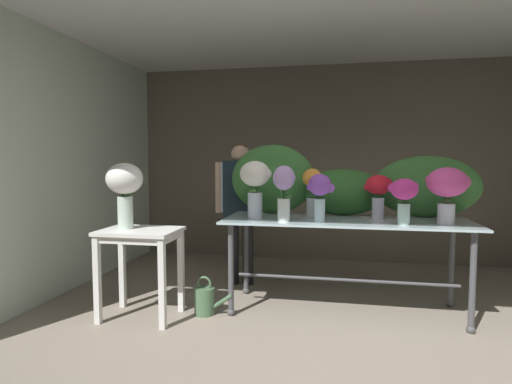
{
  "coord_description": "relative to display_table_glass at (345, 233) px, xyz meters",
  "views": [
    {
      "loc": [
        0.21,
        -2.15,
        1.37
      ],
      "look_at": [
        -0.5,
        1.43,
        1.09
      ],
      "focal_mm": 29.05,
      "sensor_mm": 36.0,
      "label": 1
    }
  ],
  "objects": [
    {
      "name": "wall_left",
      "position": [
        -2.89,
        0.21,
        0.61
      ],
      "size": [
        0.12,
        3.74,
        2.65
      ],
      "primitive_type": "cube",
      "color": "silver",
      "rests_on": "ground"
    },
    {
      "name": "foliage_backdrop",
      "position": [
        0.04,
        0.29,
        0.41
      ],
      "size": [
        2.33,
        0.3,
        0.68
      ],
      "color": "#387033",
      "rests_on": "display_table_glass"
    },
    {
      "name": "vase_magenta_peonies",
      "position": [
        0.46,
        -0.22,
        0.38
      ],
      "size": [
        0.24,
        0.22,
        0.38
      ],
      "color": "silver",
      "rests_on": "display_table_glass"
    },
    {
      "name": "side_table_white",
      "position": [
        -1.74,
        -0.49,
        -0.06
      ],
      "size": [
        0.66,
        0.49,
        0.77
      ],
      "color": "white",
      "rests_on": "ground"
    },
    {
      "name": "vase_ivory_ranunculus",
      "position": [
        -0.8,
        -0.12,
        0.46
      ],
      "size": [
        0.29,
        0.27,
        0.52
      ],
      "color": "silver",
      "rests_on": "display_table_glass"
    },
    {
      "name": "display_table_glass",
      "position": [
        0.0,
        0.0,
        0.0
      ],
      "size": [
        2.16,
        0.81,
        0.85
      ],
      "color": "silver",
      "rests_on": "ground"
    },
    {
      "name": "vase_white_roses_tall",
      "position": [
        -1.87,
        -0.49,
        0.44
      ],
      "size": [
        0.31,
        0.31,
        0.57
      ],
      "color": "silver",
      "rests_on": "side_table_white"
    },
    {
      "name": "florist",
      "position": [
        -1.11,
        0.62,
        0.23
      ],
      "size": [
        0.57,
        0.24,
        1.54
      ],
      "color": "#232328",
      "rests_on": "ground"
    },
    {
      "name": "vase_sunset_lilies",
      "position": [
        -0.31,
        0.11,
        0.4
      ],
      "size": [
        0.18,
        0.18,
        0.45
      ],
      "color": "silver",
      "rests_on": "display_table_glass"
    },
    {
      "name": "watering_can",
      "position": [
        -1.21,
        -0.32,
        -0.59
      ],
      "size": [
        0.35,
        0.18,
        0.34
      ],
      "color": "#4C704C",
      "rests_on": "ground"
    },
    {
      "name": "vase_lilac_anemones",
      "position": [
        -0.53,
        -0.22,
        0.42
      ],
      "size": [
        0.2,
        0.19,
        0.48
      ],
      "color": "silver",
      "rests_on": "display_table_glass"
    },
    {
      "name": "ground_plane",
      "position": [
        -0.28,
        0.21,
        -0.71
      ],
      "size": [
        7.97,
        7.97,
        0.0
      ],
      "primitive_type": "plane",
      "color": "gray"
    },
    {
      "name": "vase_crimson_stock",
      "position": [
        0.28,
        0.06,
        0.38
      ],
      "size": [
        0.25,
        0.23,
        0.4
      ],
      "color": "silver",
      "rests_on": "display_table_glass"
    },
    {
      "name": "vase_fuchsia_dahlias",
      "position": [
        0.81,
        -0.14,
        0.44
      ],
      "size": [
        0.35,
        0.32,
        0.47
      ],
      "color": "silver",
      "rests_on": "display_table_glass"
    },
    {
      "name": "vase_violet_hydrangea",
      "position": [
        -0.22,
        -0.19,
        0.39
      ],
      "size": [
        0.24,
        0.2,
        0.41
      ],
      "color": "silver",
      "rests_on": "display_table_glass"
    },
    {
      "name": "wall_back",
      "position": [
        -0.28,
        2.02,
        0.61
      ],
      "size": [
        5.2,
        0.12,
        2.65
      ],
      "primitive_type": "cube",
      "color": "#706656",
      "rests_on": "ground"
    },
    {
      "name": "ceiling_slab",
      "position": [
        -0.28,
        0.21,
        1.99
      ],
      "size": [
        5.32,
        3.74,
        0.12
      ],
      "primitive_type": "cube",
      "color": "silver",
      "rests_on": "wall_back"
    }
  ]
}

